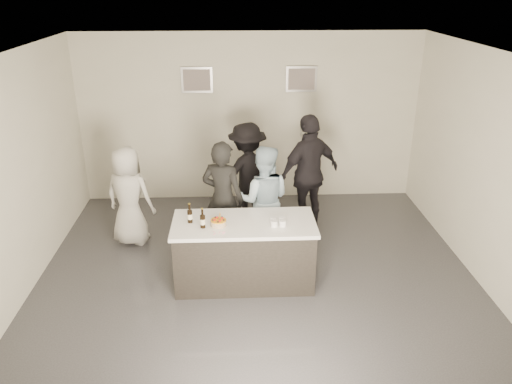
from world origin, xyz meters
TOP-DOWN VIEW (x-y plane):
  - floor at (0.00, 0.00)m, footprint 6.00×6.00m
  - ceiling at (0.00, 0.00)m, footprint 6.00×6.00m
  - wall_back at (0.00, 3.00)m, footprint 6.00×0.04m
  - wall_front at (0.00, -3.00)m, footprint 6.00×0.04m
  - wall_left at (-3.00, 0.00)m, footprint 0.04×6.00m
  - wall_right at (3.00, 0.00)m, footprint 0.04×6.00m
  - picture_left at (-0.90, 2.97)m, footprint 0.54×0.04m
  - picture_right at (0.90, 2.97)m, footprint 0.54×0.04m
  - bar_counter at (-0.18, 0.11)m, footprint 1.86×0.86m
  - cake at (-0.50, 0.02)m, footprint 0.20×0.20m
  - beer_bottle_a at (-0.87, 0.13)m, footprint 0.07×0.07m
  - beer_bottle_b at (-0.70, -0.03)m, footprint 0.07×0.07m
  - tumbler_cluster at (0.26, 0.02)m, footprint 0.19×0.19m
  - candles at (-0.48, -0.18)m, footprint 0.24×0.08m
  - person_main_black at (-0.46, 0.93)m, footprint 0.75×0.63m
  - person_main_blue at (0.13, 0.96)m, footprint 0.87×0.72m
  - person_guest_left at (-1.89, 1.31)m, footprint 0.87×0.71m
  - person_guest_right at (0.89, 1.64)m, footprint 1.21×0.97m
  - person_guest_back at (-0.08, 1.96)m, footprint 1.27×1.08m

SIDE VIEW (x-z plane):
  - floor at x=0.00m, z-range 0.00..0.00m
  - bar_counter at x=-0.18m, z-range 0.00..0.90m
  - person_guest_left at x=-1.89m, z-range 0.00..1.54m
  - person_main_blue at x=0.13m, z-range 0.00..1.65m
  - person_guest_back at x=-0.08m, z-range 0.00..1.71m
  - person_main_black at x=-0.46m, z-range 0.00..1.74m
  - candles at x=-0.48m, z-range 0.90..0.91m
  - cake at x=-0.50m, z-range 0.90..0.97m
  - tumbler_cluster at x=0.26m, z-range 0.90..0.98m
  - person_guest_right at x=0.89m, z-range 0.00..1.92m
  - beer_bottle_a at x=-0.87m, z-range 0.90..1.16m
  - beer_bottle_b at x=-0.70m, z-range 0.90..1.16m
  - wall_back at x=0.00m, z-range 0.00..3.00m
  - wall_front at x=0.00m, z-range 0.00..3.00m
  - wall_left at x=-3.00m, z-range 0.00..3.00m
  - wall_right at x=3.00m, z-range 0.00..3.00m
  - picture_left at x=-0.90m, z-range 1.98..2.42m
  - picture_right at x=0.90m, z-range 1.98..2.42m
  - ceiling at x=0.00m, z-range 3.00..3.00m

